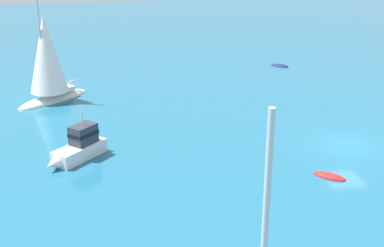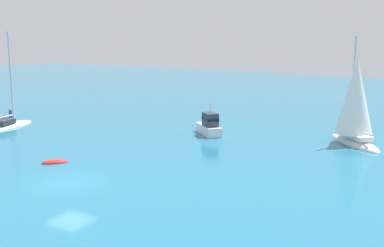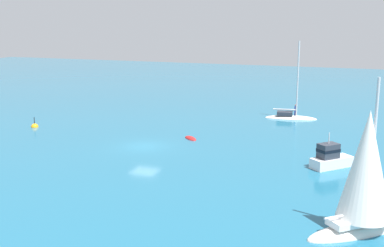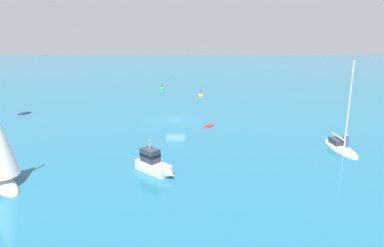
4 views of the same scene
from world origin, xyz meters
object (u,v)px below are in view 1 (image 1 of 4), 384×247
at_px(yacht_1, 48,63).
at_px(cabin_cruiser, 79,147).
at_px(skiff, 280,66).
at_px(rib, 329,177).

relative_size(yacht_1, cabin_cruiser, 2.38).
relative_size(skiff, yacht_1, 0.22).
xyz_separation_m(rib, yacht_1, (-16.73, 17.49, 3.20)).
distance_m(rib, skiff, 26.09).
distance_m(skiff, yacht_1, 24.21).
relative_size(rib, yacht_1, 0.20).
bearing_deg(cabin_cruiser, rib, 113.01).
distance_m(yacht_1, cabin_cruiser, 12.81).
xyz_separation_m(skiff, yacht_1, (-22.65, -7.92, 3.20)).
bearing_deg(yacht_1, cabin_cruiser, 59.86).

